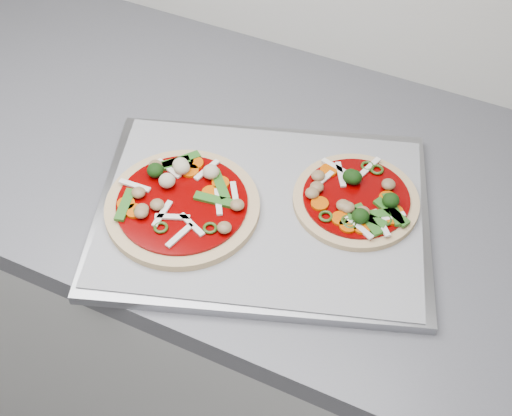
% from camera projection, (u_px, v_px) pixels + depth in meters
% --- Properties ---
extents(baking_tray, '(0.55, 0.48, 0.02)m').
position_uv_depth(baking_tray, '(262.00, 213.00, 1.01)').
color(baking_tray, gray).
rests_on(baking_tray, countertop).
extents(parchment, '(0.52, 0.45, 0.00)m').
position_uv_depth(parchment, '(262.00, 209.00, 1.00)').
color(parchment, gray).
rests_on(parchment, baking_tray).
extents(pizza_left, '(0.24, 0.24, 0.04)m').
position_uv_depth(pizza_left, '(182.00, 202.00, 1.00)').
color(pizza_left, tan).
rests_on(pizza_left, parchment).
extents(pizza_right, '(0.21, 0.21, 0.03)m').
position_uv_depth(pizza_right, '(357.00, 200.00, 1.00)').
color(pizza_right, tan).
rests_on(pizza_right, parchment).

